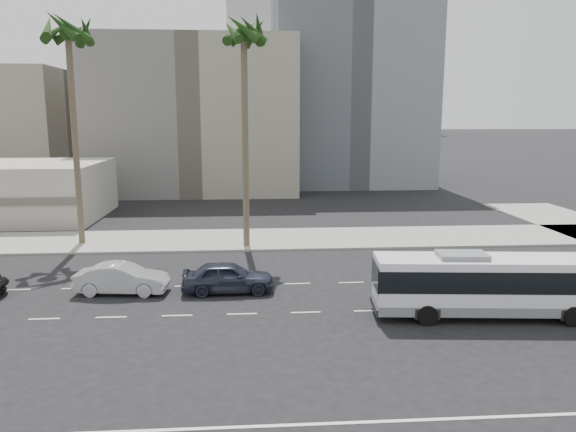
{
  "coord_description": "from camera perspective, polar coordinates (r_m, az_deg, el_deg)",
  "views": [
    {
      "loc": [
        -5.58,
        -24.47,
        9.14
      ],
      "look_at": [
        -3.56,
        4.0,
        3.91
      ],
      "focal_mm": 34.22,
      "sensor_mm": 36.0,
      "label": 1
    }
  ],
  "objects": [
    {
      "name": "ground",
      "position": [
        26.71,
        8.37,
        -9.74
      ],
      "size": [
        700.0,
        700.0,
        0.0
      ],
      "primitive_type": "plane",
      "color": "black",
      "rests_on": "ground"
    },
    {
      "name": "sidewalk_north",
      "position": [
        41.36,
        3.79,
        -2.3
      ],
      "size": [
        120.0,
        7.0,
        0.15
      ],
      "primitive_type": "cube",
      "color": "gray",
      "rests_on": "ground"
    },
    {
      "name": "midrise_beige_west",
      "position": [
        69.77,
        -9.49,
        10.13
      ],
      "size": [
        24.0,
        18.0,
        18.0
      ],
      "primitive_type": "cube",
      "color": "slate",
      "rests_on": "ground"
    },
    {
      "name": "midrise_gray_center",
      "position": [
        77.76,
        6.16,
        13.17
      ],
      "size": [
        20.0,
        20.0,
        26.0
      ],
      "primitive_type": "cube",
      "color": "#595E66",
      "rests_on": "ground"
    },
    {
      "name": "civic_tower",
      "position": [
        276.1,
        -3.44,
        16.53
      ],
      "size": [
        42.0,
        42.0,
        129.0
      ],
      "color": "silver",
      "rests_on": "ground"
    },
    {
      "name": "highrise_right",
      "position": [
        260.73,
        7.43,
        15.99
      ],
      "size": [
        26.0,
        26.0,
        70.0
      ],
      "primitive_type": "cube",
      "color": "slate",
      "rests_on": "ground"
    },
    {
      "name": "highrise_far",
      "position": [
        295.08,
        11.14,
        14.24
      ],
      "size": [
        22.0,
        22.0,
        60.0
      ],
      "primitive_type": "cube",
      "color": "slate",
      "rests_on": "ground"
    },
    {
      "name": "city_bus",
      "position": [
        26.9,
        20.27,
        -6.59
      ],
      "size": [
        10.69,
        3.3,
        3.02
      ],
      "rotation": [
        0.0,
        0.0,
        -0.09
      ],
      "color": "silver",
      "rests_on": "ground"
    },
    {
      "name": "car_a",
      "position": [
        29.06,
        -6.27,
        -6.32
      ],
      "size": [
        2.03,
        4.84,
        1.64
      ],
      "primitive_type": "imported",
      "rotation": [
        0.0,
        0.0,
        1.59
      ],
      "color": "#262939",
      "rests_on": "ground"
    },
    {
      "name": "car_b",
      "position": [
        29.99,
        -16.87,
        -6.25
      ],
      "size": [
        2.1,
        4.9,
        1.57
      ],
      "primitive_type": "imported",
      "rotation": [
        0.0,
        0.0,
        1.48
      ],
      "color": "#ADADB1",
      "rests_on": "ground"
    },
    {
      "name": "palm_near",
      "position": [
        38.06,
        -4.62,
        17.9
      ],
      "size": [
        4.63,
        4.63,
        15.61
      ],
      "rotation": [
        0.0,
        0.0,
        -0.3
      ],
      "color": "brown",
      "rests_on": "ground"
    },
    {
      "name": "palm_mid",
      "position": [
        41.53,
        -21.9,
        16.87
      ],
      "size": [
        5.16,
        5.16,
        15.95
      ],
      "rotation": [
        0.0,
        0.0,
        -0.23
      ],
      "color": "brown",
      "rests_on": "ground"
    }
  ]
}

